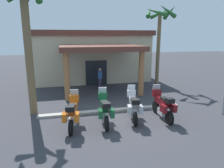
{
  "coord_description": "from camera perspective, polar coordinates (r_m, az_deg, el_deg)",
  "views": [
    {
      "loc": [
        -2.83,
        -9.74,
        4.12
      ],
      "look_at": [
        0.15,
        2.47,
        1.2
      ],
      "focal_mm": 33.26,
      "sensor_mm": 36.0,
      "label": 1
    }
  ],
  "objects": [
    {
      "name": "pedestrian",
      "position": [
        16.29,
        -3.3,
        1.93
      ],
      "size": [
        0.32,
        0.47,
        1.69
      ],
      "rotation": [
        0.0,
        0.0,
        5.76
      ],
      "color": "#3F334C",
      "rests_on": "ground_plane"
    },
    {
      "name": "curb_strip",
      "position": [
        11.68,
        0.06,
        -7.27
      ],
      "size": [
        7.98,
        0.36,
        0.12
      ],
      "primitive_type": "cube",
      "color": "#ADA89E",
      "rests_on": "ground_plane"
    },
    {
      "name": "motel_building",
      "position": [
        20.68,
        -5.83,
        8.07
      ],
      "size": [
        10.58,
        11.12,
        4.59
      ],
      "rotation": [
        0.0,
        0.0,
        -0.0
      ],
      "color": "beige",
      "rests_on": "ground_plane"
    },
    {
      "name": "motorcycle_green",
      "position": [
        9.91,
        -2.06,
        -7.14
      ],
      "size": [
        0.74,
        2.21,
        1.61
      ],
      "rotation": [
        0.0,
        0.0,
        1.48
      ],
      "color": "black",
      "rests_on": "ground_plane"
    },
    {
      "name": "ground_plane",
      "position": [
        10.95,
        2.33,
        -9.04
      ],
      "size": [
        80.0,
        80.0,
        0.0
      ],
      "primitive_type": "plane",
      "color": "#38383D"
    },
    {
      "name": "motorcycle_silver",
      "position": [
        10.44,
        5.86,
        -6.12
      ],
      "size": [
        0.9,
        2.19,
        1.61
      ],
      "rotation": [
        0.0,
        0.0,
        1.37
      ],
      "color": "black",
      "rests_on": "ground_plane"
    },
    {
      "name": "palm_tree_near_portico",
      "position": [
        17.95,
        12.98,
        15.51
      ],
      "size": [
        2.59,
        2.67,
        6.61
      ],
      "color": "brown",
      "rests_on": "ground_plane"
    },
    {
      "name": "palm_tree_roadside",
      "position": [
        11.5,
        -22.53,
        14.61
      ],
      "size": [
        1.91,
        2.01,
        6.73
      ],
      "color": "brown",
      "rests_on": "ground_plane"
    },
    {
      "name": "motorcycle_maroon",
      "position": [
        10.82,
        13.78,
        -5.74
      ],
      "size": [
        0.71,
        2.21,
        1.61
      ],
      "rotation": [
        0.0,
        0.0,
        1.55
      ],
      "color": "black",
      "rests_on": "ground_plane"
    },
    {
      "name": "motorcycle_orange",
      "position": [
        9.66,
        -10.76,
        -7.9
      ],
      "size": [
        0.87,
        2.2,
        1.61
      ],
      "rotation": [
        0.0,
        0.0,
        1.39
      ],
      "color": "black",
      "rests_on": "ground_plane"
    }
  ]
}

